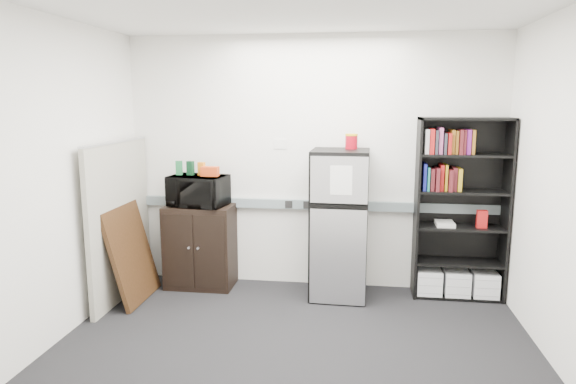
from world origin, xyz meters
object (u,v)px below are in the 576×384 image
at_px(cabinet, 200,246).
at_px(refrigerator, 339,224).
at_px(cubicle_partition, 120,220).
at_px(bookshelf, 460,210).
at_px(microwave, 198,191).

xyz_separation_m(cabinet, refrigerator, (1.51, -0.08, 0.31)).
bearing_deg(cubicle_partition, cabinet, 30.92).
bearing_deg(refrigerator, bookshelf, 8.39).
bearing_deg(cabinet, cubicle_partition, -149.08).
xyz_separation_m(cubicle_partition, cabinet, (0.70, 0.42, -0.36)).
bearing_deg(microwave, refrigerator, 6.74).
xyz_separation_m(bookshelf, cubicle_partition, (-3.43, -0.49, -0.10)).
height_order(bookshelf, microwave, bookshelf).
xyz_separation_m(bookshelf, microwave, (-2.73, -0.08, 0.15)).
xyz_separation_m(cabinet, microwave, (0.00, -0.02, 0.61)).
distance_m(cabinet, microwave, 0.61).
distance_m(bookshelf, cabinet, 2.77).
height_order(microwave, refrigerator, refrigerator).
relative_size(microwave, refrigerator, 0.38).
relative_size(cubicle_partition, microwave, 2.76).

